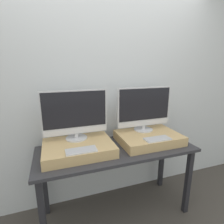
{
  "coord_description": "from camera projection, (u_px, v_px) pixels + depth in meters",
  "views": [
    {
      "loc": [
        -0.58,
        -1.23,
        1.6
      ],
      "look_at": [
        0.0,
        0.46,
        1.14
      ],
      "focal_mm": 28.0,
      "sensor_mm": 36.0,
      "label": 1
    }
  ],
  "objects": [
    {
      "name": "monitor_right",
      "position": [
        144.0,
        109.0,
        1.96
      ],
      "size": [
        0.64,
        0.22,
        0.5
      ],
      "color": "silver",
      "rests_on": "wooden_riser_right"
    },
    {
      "name": "wall_back",
      "position": [
        106.0,
        94.0,
        2.01
      ],
      "size": [
        8.0,
        0.04,
        2.6
      ],
      "color": "silver",
      "rests_on": "ground_plane"
    },
    {
      "name": "keyboard_left",
      "position": [
        81.0,
        150.0,
        1.52
      ],
      "size": [
        0.27,
        0.12,
        0.01
      ],
      "color": "silver",
      "rests_on": "wooden_riser_left"
    },
    {
      "name": "keyboard_right",
      "position": [
        157.0,
        139.0,
        1.76
      ],
      "size": [
        0.27,
        0.12,
        0.01
      ],
      "color": "silver",
      "rests_on": "wooden_riser_right"
    },
    {
      "name": "wooden_riser_left",
      "position": [
        79.0,
        148.0,
        1.69
      ],
      "size": [
        0.66,
        0.48,
        0.1
      ],
      "color": "tan",
      "rests_on": "workbench"
    },
    {
      "name": "wooden_riser_right",
      "position": [
        148.0,
        138.0,
        1.93
      ],
      "size": [
        0.66,
        0.48,
        0.1
      ],
      "color": "tan",
      "rests_on": "workbench"
    },
    {
      "name": "monitor_left",
      "position": [
        75.0,
        114.0,
        1.72
      ],
      "size": [
        0.64,
        0.22,
        0.5
      ],
      "color": "silver",
      "rests_on": "wooden_riser_left"
    },
    {
      "name": "workbench",
      "position": [
        117.0,
        156.0,
        1.82
      ],
      "size": [
        1.6,
        0.61,
        0.79
      ],
      "color": "#2D2D33",
      "rests_on": "ground_plane"
    }
  ]
}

